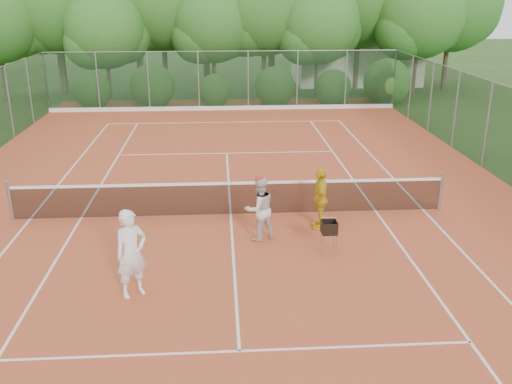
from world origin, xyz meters
TOP-DOWN VIEW (x-y plane):
  - ground at (0.00, 0.00)m, footprint 120.00×120.00m
  - clay_court at (0.00, 0.00)m, footprint 18.00×36.00m
  - club_building at (9.00, 24.00)m, footprint 8.00×5.00m
  - tennis_net at (0.00, 0.00)m, footprint 11.97×0.10m
  - player_white at (-2.07, -4.30)m, footprint 0.81×0.75m
  - player_center_grp at (0.68, -1.70)m, footprint 0.97×0.88m
  - player_yellow at (2.31, -1.05)m, footprint 0.44×0.97m
  - ball_hopper at (2.26, -2.59)m, footprint 0.35×0.35m
  - stray_ball_a at (-2.41, 10.71)m, footprint 0.07×0.07m
  - stray_ball_b at (1.28, 11.76)m, footprint 0.07×0.07m
  - stray_ball_c at (1.92, 11.79)m, footprint 0.07×0.07m
  - court_markings at (0.00, 0.00)m, footprint 11.03×23.83m
  - fence_back at (0.00, 15.00)m, footprint 18.07×0.07m
  - tropical_treeline at (1.43, 20.22)m, footprint 32.10×8.49m

SIDE VIEW (x-z plane):
  - ground at x=0.00m, z-range 0.00..0.00m
  - clay_court at x=0.00m, z-range 0.00..0.02m
  - court_markings at x=0.00m, z-range 0.02..0.03m
  - stray_ball_a at x=-2.41m, z-range 0.02..0.09m
  - stray_ball_b at x=1.28m, z-range 0.02..0.09m
  - stray_ball_c at x=1.92m, z-range 0.02..0.09m
  - tennis_net at x=0.00m, z-range -0.02..1.08m
  - ball_hopper at x=2.26m, z-range 0.25..1.05m
  - player_yellow at x=2.31m, z-range 0.02..1.64m
  - player_center_grp at x=0.68m, z-range 0.01..1.66m
  - player_white at x=-2.07m, z-range 0.02..1.87m
  - club_building at x=9.00m, z-range 0.00..3.00m
  - fence_back at x=0.00m, z-range 0.02..3.02m
  - tropical_treeline at x=1.43m, z-range -2.40..12.63m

